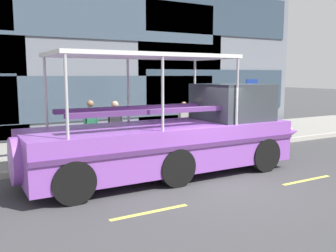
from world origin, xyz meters
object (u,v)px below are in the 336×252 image
object	(u,v)px
pedestrian_near_bow	(184,117)
pedestrian_mid_left	(115,121)
duck_tour_boat	(180,136)
parking_sign	(251,99)
pedestrian_mid_right	(91,120)

from	to	relation	value
pedestrian_near_bow	pedestrian_mid_left	world-z (taller)	pedestrian_mid_left
duck_tour_boat	pedestrian_mid_left	size ratio (longest dim) A/B	5.36
duck_tour_boat	pedestrian_near_bow	size ratio (longest dim) A/B	5.96
parking_sign	pedestrian_mid_right	world-z (taller)	parking_sign
pedestrian_mid_left	parking_sign	bearing A→B (deg)	-3.59
duck_tour_boat	pedestrian_near_bow	bearing A→B (deg)	56.28
pedestrian_near_bow	pedestrian_mid_left	distance (m)	3.28
duck_tour_boat	pedestrian_mid_right	xyz separation A→B (m)	(-1.42, 3.77, 0.15)
parking_sign	pedestrian_near_bow	world-z (taller)	parking_sign
parking_sign	duck_tour_boat	xyz separation A→B (m)	(-5.07, -2.62, -0.77)
duck_tour_boat	pedestrian_mid_left	bearing A→B (deg)	104.95
pedestrian_mid_left	pedestrian_mid_right	size ratio (longest dim) A/B	1.00
duck_tour_boat	pedestrian_mid_right	distance (m)	4.03
parking_sign	duck_tour_boat	distance (m)	5.76
duck_tour_boat	pedestrian_mid_left	world-z (taller)	duck_tour_boat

